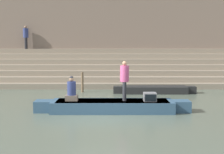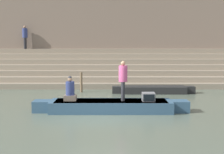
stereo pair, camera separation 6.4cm
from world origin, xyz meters
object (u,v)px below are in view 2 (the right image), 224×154
at_px(person_rowing, 71,91).
at_px(person_standing, 124,78).
at_px(tv_set, 149,97).
at_px(moored_boat_shore, 154,89).
at_px(person_on_steps, 26,36).
at_px(rowboat_main, 112,106).
at_px(mooring_post, 82,82).

bearing_deg(person_rowing, person_standing, 1.19).
relative_size(tv_set, moored_boat_shore, 0.11).
height_order(moored_boat_shore, person_on_steps, person_on_steps).
xyz_separation_m(person_standing, tv_set, (1.09, -0.16, -0.80)).
bearing_deg(person_standing, person_on_steps, 123.69).
bearing_deg(tv_set, moored_boat_shore, 86.12).
bearing_deg(rowboat_main, person_on_steps, 121.92).
height_order(person_rowing, mooring_post, person_rowing).
height_order(person_standing, moored_boat_shore, person_standing).
xyz_separation_m(person_standing, moored_boat_shore, (1.98, 4.83, -1.26)).
xyz_separation_m(person_standing, person_on_steps, (-7.06, 10.30, 2.01)).
xyz_separation_m(mooring_post, person_on_steps, (-4.73, 5.09, 2.88)).
relative_size(person_rowing, person_on_steps, 0.62).
distance_m(mooring_post, person_on_steps, 7.52).
relative_size(rowboat_main, mooring_post, 5.58).
bearing_deg(person_on_steps, tv_set, 68.35).
height_order(person_standing, person_rowing, person_standing).
bearing_deg(rowboat_main, person_standing, 5.03).
bearing_deg(mooring_post, tv_set, -57.45).
distance_m(person_rowing, mooring_post, 5.25).
xyz_separation_m(moored_boat_shore, person_on_steps, (-9.04, 5.47, 3.27)).
bearing_deg(tv_set, person_standing, 177.61).
relative_size(mooring_post, person_on_steps, 0.70).
xyz_separation_m(moored_boat_shore, mooring_post, (-4.31, 0.38, 0.39)).
relative_size(moored_boat_shore, mooring_post, 4.02).
relative_size(rowboat_main, moored_boat_shore, 1.39).
bearing_deg(moored_boat_shore, rowboat_main, -112.21).
relative_size(rowboat_main, tv_set, 12.35).
height_order(rowboat_main, mooring_post, mooring_post).
bearing_deg(moored_boat_shore, mooring_post, 179.86).
relative_size(person_standing, moored_boat_shore, 0.35).
bearing_deg(tv_set, person_rowing, -176.07).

